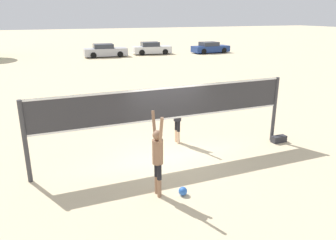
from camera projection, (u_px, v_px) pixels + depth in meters
ground_plane at (168, 158)px, 10.87m from camera, size 200.00×200.00×0.00m
volleyball_net at (168, 109)px, 10.35m from camera, size 8.61×0.13×2.40m
player_spiker at (158, 153)px, 8.28m from camera, size 0.28×0.72×2.24m
player_blocker at (177, 114)px, 11.84m from camera, size 0.28×0.70×2.08m
volleyball at (183, 191)px, 8.60m from camera, size 0.23×0.23×0.23m
gear_bag at (279, 139)px, 12.17m from camera, size 0.56×0.26×0.24m
parked_car_near at (105, 51)px, 36.12m from camera, size 4.78×2.21×1.41m
parked_car_mid at (210, 48)px, 39.77m from camera, size 4.62×1.96×1.32m
parked_car_far at (152, 49)px, 38.48m from camera, size 4.62×2.22×1.42m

